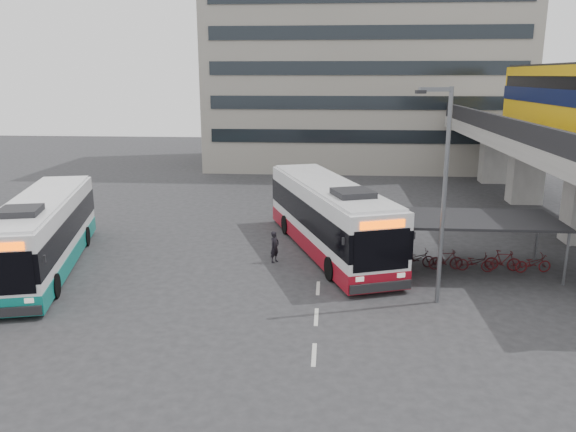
# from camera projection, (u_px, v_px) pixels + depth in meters

# --- Properties ---
(ground) EXTENTS (120.00, 120.00, 0.00)m
(ground) POSITION_uv_depth(u_px,v_px,m) (261.00, 287.00, 24.58)
(ground) COLOR #28282B
(ground) RESTS_ON ground
(viaduct) EXTENTS (8.00, 32.00, 9.68)m
(viaduct) POSITION_uv_depth(u_px,v_px,m) (574.00, 124.00, 32.46)
(viaduct) COLOR gray
(viaduct) RESTS_ON ground
(bike_shelter) EXTENTS (10.00, 4.00, 2.54)m
(bike_shelter) POSITION_uv_depth(u_px,v_px,m) (447.00, 242.00, 26.54)
(bike_shelter) COLOR #595B60
(bike_shelter) RESTS_ON ground
(office_block) EXTENTS (30.00, 15.00, 25.00)m
(office_block) POSITION_uv_depth(u_px,v_px,m) (363.00, 39.00, 55.91)
(office_block) COLOR gray
(office_block) RESTS_ON ground
(road_markings) EXTENTS (0.15, 7.60, 0.01)m
(road_markings) POSITION_uv_depth(u_px,v_px,m) (316.00, 317.00, 21.50)
(road_markings) COLOR beige
(road_markings) RESTS_ON ground
(bus_main) EXTENTS (7.05, 13.41, 3.91)m
(bus_main) POSITION_uv_depth(u_px,v_px,m) (329.00, 217.00, 29.19)
(bus_main) COLOR white
(bus_main) RESTS_ON ground
(bus_teal) EXTENTS (5.65, 12.75, 3.69)m
(bus_teal) POSITION_uv_depth(u_px,v_px,m) (43.00, 234.00, 26.55)
(bus_teal) COLOR white
(bus_teal) RESTS_ON ground
(pedestrian) EXTENTS (0.62, 0.69, 1.57)m
(pedestrian) POSITION_uv_depth(u_px,v_px,m) (275.00, 247.00, 27.64)
(pedestrian) COLOR black
(pedestrian) RESTS_ON ground
(lamp_post) EXTENTS (1.48, 0.58, 8.60)m
(lamp_post) POSITION_uv_depth(u_px,v_px,m) (442.00, 184.00, 21.71)
(lamp_post) COLOR #595B60
(lamp_post) RESTS_ON ground
(sign_totem_mid) EXTENTS (0.55, 0.19, 2.55)m
(sign_totem_mid) POSITION_uv_depth(u_px,v_px,m) (22.00, 239.00, 27.07)
(sign_totem_mid) COLOR #A90A13
(sign_totem_mid) RESTS_ON ground
(sign_totem_north) EXTENTS (0.59, 0.24, 2.72)m
(sign_totem_north) POSITION_uv_depth(u_px,v_px,m) (48.00, 202.00, 34.57)
(sign_totem_north) COLOR #A90A13
(sign_totem_north) RESTS_ON ground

